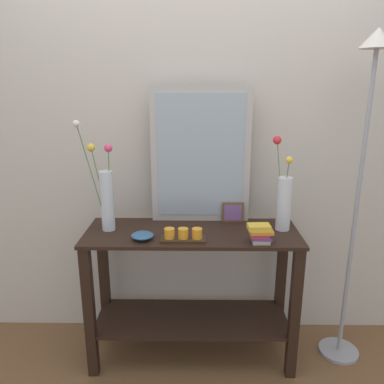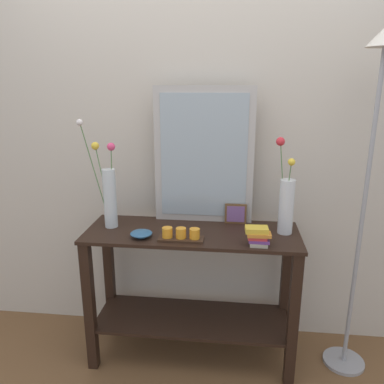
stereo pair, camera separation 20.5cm
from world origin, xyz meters
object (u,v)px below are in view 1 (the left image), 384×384
mirror_leaning (201,156)px  picture_frame_small (233,212)px  vase_right (284,200)px  floor_lamp (364,151)px  console_table (192,281)px  decorative_bowl (142,235)px  book_stack (260,234)px  candle_tray (183,235)px  tall_vase_left (106,195)px

mirror_leaning → picture_frame_small: size_ratio=6.22×
vase_right → floor_lamp: floor_lamp is taller
console_table → decorative_bowl: size_ratio=10.08×
floor_lamp → book_stack: bearing=-163.4°
mirror_leaning → picture_frame_small: mirror_leaning is taller
picture_frame_small → decorative_bowl: picture_frame_small is taller
candle_tray → decorative_bowl: candle_tray is taller
decorative_bowl → book_stack: (0.63, -0.03, 0.03)m
console_table → picture_frame_small: picture_frame_small is taller
console_table → picture_frame_small: 0.47m
vase_right → candle_tray: (-0.56, -0.17, -0.15)m
decorative_bowl → book_stack: bearing=-3.1°
tall_vase_left → vase_right: (1.00, 0.02, -0.03)m
candle_tray → floor_lamp: bearing=8.4°
mirror_leaning → candle_tray: size_ratio=3.28×
vase_right → candle_tray: bearing=-163.5°
vase_right → picture_frame_small: size_ratio=4.12×
mirror_leaning → tall_vase_left: 0.59m
vase_right → book_stack: 0.28m
book_stack → console_table: bearing=157.5°
picture_frame_small → book_stack: size_ratio=0.95×
mirror_leaning → tall_vase_left: mirror_leaning is taller
candle_tray → picture_frame_small: picture_frame_small is taller
floor_lamp → picture_frame_small: bearing=168.4°
floor_lamp → decorative_bowl: bearing=-173.6°
mirror_leaning → vase_right: 0.54m
book_stack → vase_right: bearing=50.7°
console_table → floor_lamp: 1.21m
tall_vase_left → vase_right: tall_vase_left is taller
console_table → book_stack: bearing=-22.5°
candle_tray → tall_vase_left: bearing=161.3°
vase_right → decorative_bowl: 0.82m
picture_frame_small → floor_lamp: bearing=-11.6°
picture_frame_small → book_stack: 0.33m
decorative_bowl → tall_vase_left: bearing=147.5°
picture_frame_small → tall_vase_left: bearing=-169.6°
mirror_leaning → tall_vase_left: bearing=-163.0°
vase_right → book_stack: vase_right is taller
candle_tray → book_stack: size_ratio=1.80×
console_table → tall_vase_left: (-0.48, 0.02, 0.52)m
tall_vase_left → decorative_bowl: tall_vase_left is taller
picture_frame_small → floor_lamp: size_ratio=0.07×
candle_tray → floor_lamp: 1.07m
tall_vase_left → decorative_bowl: 0.32m
tall_vase_left → picture_frame_small: size_ratio=4.88×
mirror_leaning → book_stack: size_ratio=5.92×
candle_tray → picture_frame_small: (0.29, 0.28, 0.03)m
picture_frame_small → floor_lamp: 0.80m
console_table → decorative_bowl: bearing=-156.5°
candle_tray → picture_frame_small: bearing=44.2°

